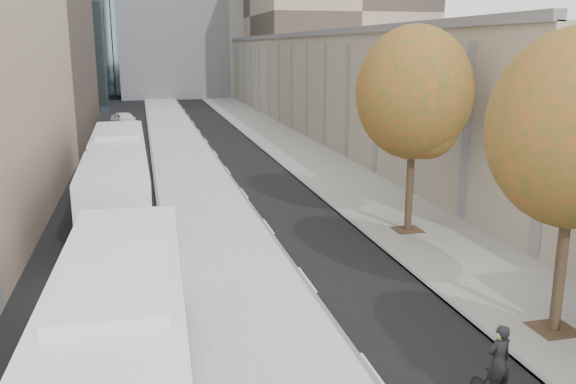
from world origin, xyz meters
name	(u,v)px	position (x,y,z in m)	size (l,w,h in m)	color
bus_platform	(191,174)	(-3.88, 35.00, 0.07)	(4.25, 150.00, 0.15)	#B3B3B3
sidewalk	(325,168)	(4.12, 35.00, 0.04)	(4.75, 150.00, 0.08)	gray
building_tan	(348,77)	(15.50, 64.00, 4.00)	(18.00, 92.00, 8.00)	gray
tree_c	(576,129)	(3.60, 13.00, 5.25)	(4.20, 4.20, 7.28)	#311F18
tree_d	(414,93)	(3.60, 22.00, 5.47)	(4.40, 4.40, 7.60)	#311F18
bus_far	(118,172)	(-7.63, 29.05, 1.58)	(2.78, 17.35, 2.89)	white
cyclist	(497,382)	(0.10, 10.11, 0.72)	(0.67, 1.57, 1.94)	black
distant_car	(125,120)	(-7.93, 57.29, 0.72)	(1.71, 4.25, 1.45)	white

